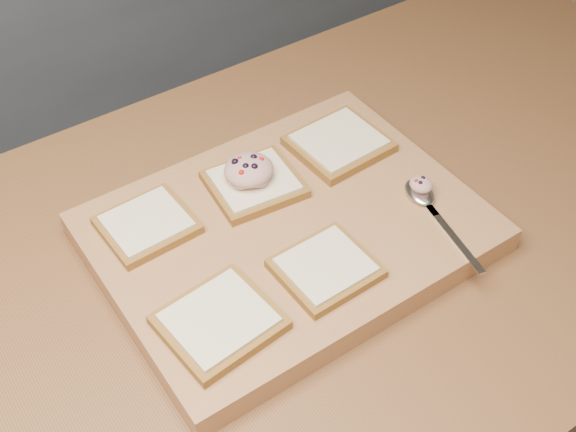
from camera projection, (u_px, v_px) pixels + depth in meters
The scene contains 9 objects.
cutting_board at pixel (288, 232), 0.96m from camera, with size 0.49×0.37×0.04m, color #AE7B4A.
bread_far_left at pixel (147, 224), 0.94m from camera, with size 0.12×0.11×0.02m.
bread_far_center at pixel (254, 183), 0.99m from camera, with size 0.13×0.12×0.02m.
bread_far_right at pixel (339, 143), 1.05m from camera, with size 0.13×0.12×0.02m.
bread_near_left at pixel (219, 321), 0.83m from camera, with size 0.14×0.13×0.02m.
bread_near_center at pixel (326, 268), 0.88m from camera, with size 0.12×0.11×0.02m.
tuna_salad_dollop at pixel (249, 170), 0.97m from camera, with size 0.07×0.07×0.03m.
spoon at pixel (425, 199), 0.97m from camera, with size 0.06×0.18×0.01m.
spoon_salad at pixel (421, 184), 0.97m from camera, with size 0.03×0.03×0.02m.
Camera 1 is at (-0.20, -0.54, 1.63)m, focal length 45.00 mm.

